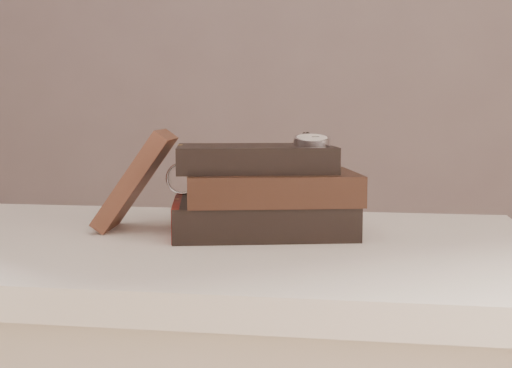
# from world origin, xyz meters

# --- Properties ---
(table) EXTENTS (1.00, 0.60, 0.75)m
(table) POSITION_xyz_m (0.00, 0.35, 0.66)
(table) COLOR white
(table) RESTS_ON ground
(book_stack) EXTENTS (0.31, 0.24, 0.13)m
(book_stack) POSITION_xyz_m (0.10, 0.40, 0.81)
(book_stack) COLOR black
(book_stack) RESTS_ON table
(journal) EXTENTS (0.13, 0.12, 0.16)m
(journal) POSITION_xyz_m (-0.10, 0.41, 0.83)
(journal) COLOR #402218
(journal) RESTS_ON table
(pocket_watch) EXTENTS (0.07, 0.16, 0.02)m
(pocket_watch) POSITION_xyz_m (0.17, 0.41, 0.89)
(pocket_watch) COLOR silver
(pocket_watch) RESTS_ON book_stack
(eyeglasses) EXTENTS (0.14, 0.15, 0.05)m
(eyeglasses) POSITION_xyz_m (-0.01, 0.47, 0.83)
(eyeglasses) COLOR silver
(eyeglasses) RESTS_ON book_stack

